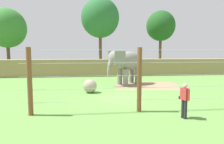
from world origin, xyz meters
TOP-DOWN VIEW (x-y plane):
  - ground_plane at (0.00, 0.00)m, footprint 120.00×120.00m
  - dirt_patch at (2.88, 4.53)m, footprint 6.37×5.51m
  - embankment_wall at (0.00, 12.27)m, footprint 36.00×1.80m
  - elephant at (1.04, 5.21)m, footprint 3.83×3.10m
  - enrichment_ball at (-2.34, 1.83)m, footprint 1.02×1.02m
  - cable_fence at (0.05, -3.22)m, footprint 11.57×0.24m
  - zookeeper at (1.98, -4.55)m, footprint 0.34×0.57m
  - tree_far_left at (-13.46, 16.50)m, footprint 5.12×5.12m
  - tree_left_of_centre at (9.34, 19.21)m, footprint 4.65×4.65m
  - tree_behind_wall at (-0.65, 16.83)m, footprint 5.51×5.51m

SIDE VIEW (x-z plane):
  - ground_plane at x=0.00m, z-range 0.00..0.00m
  - dirt_patch at x=2.88m, z-range 0.00..0.01m
  - enrichment_ball at x=-2.34m, z-range 0.00..1.02m
  - zookeeper at x=1.98m, z-range 0.09..1.76m
  - embankment_wall at x=0.00m, z-range 0.00..2.08m
  - cable_fence at x=0.05m, z-range 0.01..3.34m
  - elephant at x=1.04m, z-range 0.51..3.67m
  - tree_far_left at x=-13.46m, z-range 1.75..10.69m
  - tree_left_of_centre at x=9.34m, z-range 2.32..11.92m
  - tree_behind_wall at x=-0.65m, z-range 2.48..13.27m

